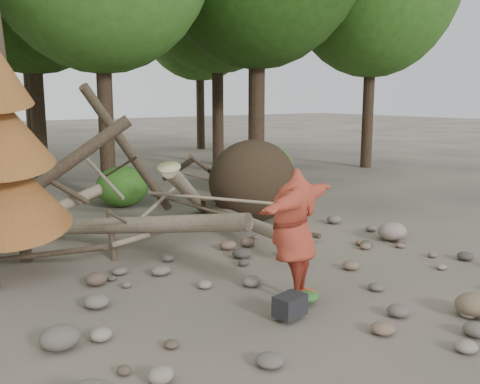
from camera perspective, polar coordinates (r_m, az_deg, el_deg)
ground at (r=8.19m, az=5.40°, el=-11.35°), size 120.00×120.00×0.00m
deadfall_pile at (r=12.36m, az=-0.58°, el=0.70°), size 8.55×5.24×3.30m
dead_conifer at (r=9.29m, az=-23.88°, el=3.84°), size 2.06×2.16×4.35m
bush_mid at (r=14.89m, az=-12.47°, el=0.59°), size 1.40×1.40×1.12m
bush_right at (r=16.34m, az=2.26°, el=2.52°), size 2.00×2.00×1.60m
frisbee_thrower at (r=7.87m, az=5.75°, el=-4.34°), size 3.38×1.55×2.15m
backpack at (r=7.46m, az=5.34°, el=-12.38°), size 0.48×0.36×0.29m
cloth_green at (r=8.00m, az=7.12°, el=-11.36°), size 0.39×0.33×0.15m
cloth_orange at (r=8.17m, az=7.14°, el=-10.99°), size 0.32×0.26×0.12m
boulder_front_right at (r=8.21m, az=23.62°, el=-10.96°), size 0.53×0.48×0.32m
boulder_mid_right at (r=11.70m, az=15.92°, el=-4.06°), size 0.63×0.57×0.38m
boulder_mid_left at (r=6.99m, az=-18.63°, el=-14.49°), size 0.49×0.44×0.29m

